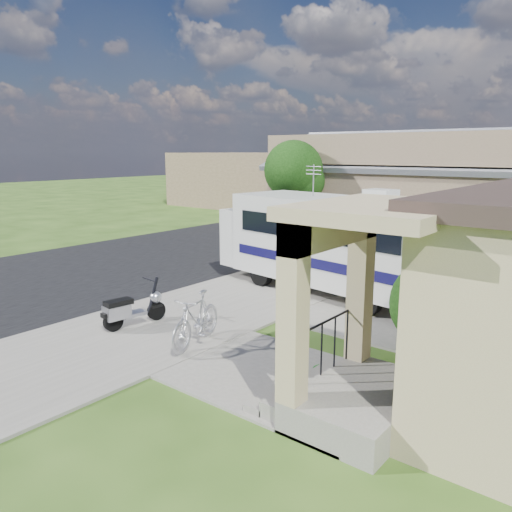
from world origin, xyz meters
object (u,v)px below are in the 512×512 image
Objects in this scene: motorhome at (329,240)px; pickup_truck at (298,217)px; bicycle at (196,322)px; garden_hose at (325,376)px; scooter at (131,309)px; shrub at (440,301)px; van at (351,204)px.

pickup_truck is at bearing 136.83° from motorhome.
motorhome is 5.53m from bicycle.
bicycle is at bearing -82.26° from motorhome.
bicycle is 15.11m from pickup_truck.
motorhome is 16.43× the size of garden_hose.
scooter is 5.05m from garden_hose.
scooter is at bearing -101.97° from motorhome.
motorhome is 3.06× the size of shrub.
van is at bearing 112.25° from scooter.
van is (-0.75, 6.91, 0.04)m from pickup_truck.
motorhome is 16.78m from van.
scooter is (-6.26, -2.72, -0.76)m from shrub.
pickup_truck is at bearing 116.26° from scooter.
bicycle is at bearing -149.12° from shrub.
shrub is at bearing 126.55° from pickup_truck.
shrub is 6.87m from scooter.
motorhome is 6.11m from garden_hose.
bicycle is 0.29× the size of pickup_truck.
garden_hose is at bearing -51.85° from van.
van is (-7.37, 15.05, -0.65)m from motorhome.
shrub is at bearing 31.20° from scooter.
scooter is at bearing 170.24° from bicycle.
motorhome is 6.06m from scooter.
scooter is 3.64× the size of garden_hose.
motorhome is at bearing 145.81° from shrub.
pickup_truck reaches higher than scooter.
scooter is 14.52m from pickup_truck.
van is at bearing 117.24° from garden_hose.
bicycle is at bearing 108.00° from pickup_truck.
pickup_truck is (-6.63, 13.58, 0.33)m from bicycle.
van reaches higher than scooter.
van is (-7.38, 20.48, 0.37)m from bicycle.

